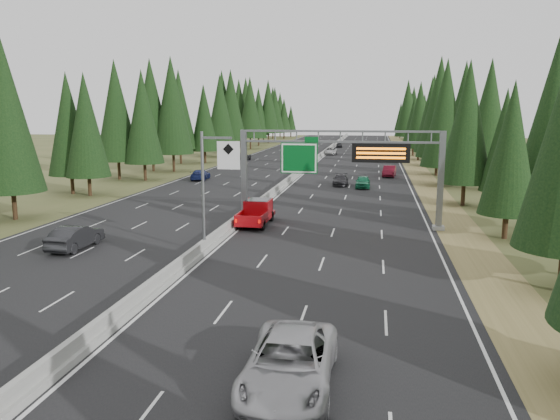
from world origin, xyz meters
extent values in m
cube|color=black|center=(0.00, 80.00, 0.04)|extent=(32.00, 260.00, 0.08)
cube|color=olive|center=(17.80, 80.00, 0.03)|extent=(3.60, 260.00, 0.06)
cube|color=#434F25|center=(-17.80, 80.00, 0.03)|extent=(3.60, 260.00, 0.06)
cube|color=gray|center=(0.00, 80.00, 0.23)|extent=(0.70, 260.00, 0.30)
cube|color=gray|center=(0.00, 80.00, 0.63)|extent=(0.30, 260.00, 0.60)
cube|color=slate|center=(0.35, 35.00, 3.98)|extent=(0.45, 0.45, 7.80)
cube|color=gray|center=(0.35, 35.00, 0.23)|extent=(0.90, 0.90, 0.30)
cube|color=slate|center=(16.20, 35.00, 3.98)|extent=(0.45, 0.45, 7.80)
cube|color=gray|center=(16.20, 35.00, 0.23)|extent=(0.90, 0.90, 0.30)
cube|color=slate|center=(8.28, 35.00, 7.80)|extent=(15.85, 0.35, 0.16)
cube|color=slate|center=(8.28, 35.00, 6.96)|extent=(15.85, 0.35, 0.16)
cube|color=#054C19|center=(5.00, 34.75, 5.63)|extent=(3.00, 0.10, 2.50)
cube|color=silver|center=(5.00, 34.69, 5.63)|extent=(2.85, 0.02, 2.35)
cube|color=#054C19|center=(6.00, 34.75, 7.13)|extent=(1.10, 0.10, 0.45)
cube|color=black|center=(11.50, 34.70, 6.13)|extent=(4.50, 0.40, 1.50)
cube|color=orange|center=(11.50, 34.48, 6.48)|extent=(3.80, 0.02, 0.18)
cube|color=orange|center=(11.50, 34.48, 6.13)|extent=(3.80, 0.02, 0.18)
cube|color=orange|center=(11.50, 34.48, 5.78)|extent=(3.80, 0.02, 0.18)
cylinder|color=slate|center=(0.00, 25.00, 4.08)|extent=(0.20, 0.20, 8.00)
cube|color=gray|center=(0.00, 25.00, 0.18)|extent=(0.50, 0.50, 0.20)
cube|color=slate|center=(1.00, 25.00, 7.68)|extent=(2.00, 0.15, 0.15)
cube|color=silver|center=(1.80, 24.88, 6.58)|extent=(1.50, 0.06, 1.80)
cylinder|color=black|center=(20.76, 32.96, 0.93)|extent=(0.40, 0.40, 1.86)
cone|color=black|center=(20.76, 32.96, 6.75)|extent=(4.19, 4.19, 9.77)
cylinder|color=black|center=(24.36, 35.68, 1.24)|extent=(0.40, 0.40, 2.47)
cone|color=black|center=(24.36, 35.68, 8.97)|extent=(5.56, 5.56, 12.98)
cylinder|color=black|center=(19.92, 47.54, 1.15)|extent=(0.40, 0.40, 2.30)
cone|color=black|center=(19.92, 47.54, 8.35)|extent=(5.18, 5.18, 12.09)
cylinder|color=black|center=(23.04, 45.52, 0.92)|extent=(0.40, 0.40, 1.85)
cone|color=black|center=(23.04, 45.52, 6.70)|extent=(4.16, 4.16, 9.71)
cylinder|color=black|center=(19.53, 62.15, 1.27)|extent=(0.40, 0.40, 2.53)
cone|color=black|center=(19.53, 62.15, 9.18)|extent=(5.70, 5.70, 13.29)
cylinder|color=black|center=(24.23, 59.72, 1.25)|extent=(0.40, 0.40, 2.49)
cone|color=black|center=(24.23, 59.72, 9.03)|extent=(5.61, 5.61, 13.08)
cylinder|color=black|center=(20.06, 74.20, 1.38)|extent=(0.40, 0.40, 2.76)
cone|color=black|center=(20.06, 74.20, 10.02)|extent=(6.22, 6.22, 14.51)
cylinder|color=black|center=(23.30, 72.62, 1.31)|extent=(0.40, 0.40, 2.63)
cone|color=black|center=(23.30, 72.62, 9.53)|extent=(5.91, 5.91, 13.80)
cylinder|color=black|center=(20.33, 88.54, 1.22)|extent=(0.40, 0.40, 2.44)
cone|color=black|center=(20.33, 88.54, 8.85)|extent=(5.49, 5.49, 12.82)
cylinder|color=black|center=(24.64, 85.57, 1.06)|extent=(0.40, 0.40, 2.12)
cone|color=black|center=(24.64, 85.57, 7.68)|extent=(4.77, 4.77, 11.13)
cylinder|color=black|center=(19.28, 99.71, 1.21)|extent=(0.40, 0.40, 2.41)
cone|color=black|center=(19.28, 99.71, 8.75)|extent=(5.43, 5.43, 12.67)
cylinder|color=black|center=(24.99, 98.54, 1.09)|extent=(0.40, 0.40, 2.19)
cone|color=black|center=(24.99, 98.54, 7.92)|extent=(4.92, 4.92, 11.47)
cylinder|color=black|center=(19.05, 111.03, 1.07)|extent=(0.40, 0.40, 2.14)
cone|color=black|center=(19.05, 111.03, 7.77)|extent=(4.82, 4.82, 11.25)
cylinder|color=black|center=(23.39, 114.05, 0.89)|extent=(0.40, 0.40, 1.78)
cone|color=black|center=(23.39, 114.05, 6.44)|extent=(4.00, 4.00, 9.33)
cylinder|color=black|center=(20.99, 127.29, 1.08)|extent=(0.40, 0.40, 2.17)
cone|color=black|center=(20.99, 127.29, 7.86)|extent=(4.88, 4.88, 11.38)
cylinder|color=black|center=(24.13, 124.63, 1.43)|extent=(0.40, 0.40, 2.87)
cone|color=black|center=(24.13, 124.63, 10.40)|extent=(6.45, 6.45, 15.06)
cylinder|color=black|center=(19.17, 140.26, 1.41)|extent=(0.40, 0.40, 2.83)
cone|color=black|center=(19.17, 140.26, 10.26)|extent=(6.37, 6.37, 14.85)
cylinder|color=black|center=(23.44, 140.40, 1.11)|extent=(0.40, 0.40, 2.23)
cone|color=black|center=(23.44, 140.40, 8.08)|extent=(5.01, 5.01, 11.70)
cylinder|color=black|center=(20.94, 154.25, 1.18)|extent=(0.40, 0.40, 2.35)
cone|color=black|center=(20.94, 154.25, 8.54)|extent=(5.30, 5.30, 12.36)
cylinder|color=black|center=(23.07, 151.84, 0.98)|extent=(0.40, 0.40, 1.97)
cone|color=black|center=(23.07, 151.84, 7.12)|extent=(4.42, 4.42, 10.32)
cylinder|color=black|center=(20.32, 164.78, 1.12)|extent=(0.40, 0.40, 2.25)
cone|color=black|center=(20.32, 164.78, 8.14)|extent=(5.05, 5.05, 11.79)
cylinder|color=black|center=(24.10, 163.71, 1.18)|extent=(0.40, 0.40, 2.37)
cone|color=black|center=(24.10, 163.71, 8.58)|extent=(5.32, 5.32, 12.42)
cylinder|color=black|center=(20.99, 179.28, 1.32)|extent=(0.40, 0.40, 2.65)
cone|color=black|center=(20.99, 179.28, 9.59)|extent=(5.95, 5.95, 13.89)
cylinder|color=black|center=(23.06, 177.83, 1.40)|extent=(0.40, 0.40, 2.81)
cone|color=black|center=(23.06, 177.83, 10.18)|extent=(6.32, 6.32, 14.74)
cylinder|color=black|center=(19.67, 192.04, 1.00)|extent=(0.40, 0.40, 2.00)
cone|color=black|center=(19.67, 192.04, 7.26)|extent=(4.51, 4.51, 10.51)
cylinder|color=black|center=(23.16, 191.01, 1.28)|extent=(0.40, 0.40, 2.55)
cone|color=black|center=(23.16, 191.01, 9.26)|extent=(5.74, 5.74, 13.40)
cylinder|color=black|center=(-19.90, 33.28, 1.24)|extent=(0.40, 0.40, 2.48)
cone|color=black|center=(-19.90, 33.28, 8.99)|extent=(5.58, 5.58, 13.03)
cylinder|color=black|center=(-20.42, 47.12, 1.09)|extent=(0.40, 0.40, 2.18)
cone|color=black|center=(-20.42, 47.12, 7.91)|extent=(4.91, 4.91, 11.45)
cylinder|color=black|center=(-23.16, 48.20, 1.10)|extent=(0.40, 0.40, 2.21)
cone|color=black|center=(-23.16, 48.20, 7.99)|extent=(4.96, 4.96, 11.58)
cylinder|color=black|center=(-19.99, 61.27, 1.20)|extent=(0.40, 0.40, 2.39)
cone|color=black|center=(-19.99, 61.27, 8.67)|extent=(5.38, 5.38, 12.56)
cylinder|color=black|center=(-24.02, 61.74, 1.31)|extent=(0.40, 0.40, 2.62)
cone|color=black|center=(-24.02, 61.74, 9.51)|extent=(5.90, 5.90, 13.77)
cylinder|color=black|center=(-20.16, 72.66, 1.42)|extent=(0.40, 0.40, 2.85)
cone|color=black|center=(-20.16, 72.66, 10.32)|extent=(6.40, 6.40, 14.94)
cylinder|color=black|center=(-23.61, 72.77, 1.40)|extent=(0.40, 0.40, 2.80)
cone|color=black|center=(-23.61, 72.77, 10.16)|extent=(6.31, 6.31, 14.72)
cylinder|color=black|center=(-19.72, 87.55, 1.12)|extent=(0.40, 0.40, 2.25)
cone|color=black|center=(-19.72, 87.55, 8.15)|extent=(5.06, 5.06, 11.80)
cylinder|color=black|center=(-23.81, 85.90, 1.34)|extent=(0.40, 0.40, 2.69)
cone|color=black|center=(-23.81, 85.90, 9.75)|extent=(6.05, 6.05, 14.11)
cylinder|color=black|center=(-20.48, 100.74, 1.35)|extent=(0.40, 0.40, 2.71)
cone|color=black|center=(-20.48, 100.74, 9.81)|extent=(6.09, 6.09, 14.20)
cylinder|color=black|center=(-24.11, 101.10, 1.19)|extent=(0.40, 0.40, 2.39)
cone|color=black|center=(-24.11, 101.10, 8.65)|extent=(5.37, 5.37, 12.53)
cylinder|color=black|center=(-20.93, 111.03, 1.49)|extent=(0.40, 0.40, 2.98)
cone|color=black|center=(-20.93, 111.03, 10.81)|extent=(6.71, 6.71, 15.65)
cylinder|color=black|center=(-23.24, 112.03, 1.48)|extent=(0.40, 0.40, 2.96)
cone|color=black|center=(-23.24, 112.03, 10.73)|extent=(6.66, 6.66, 15.54)
cylinder|color=black|center=(-19.90, 125.62, 1.43)|extent=(0.40, 0.40, 2.87)
cone|color=black|center=(-19.90, 125.62, 10.40)|extent=(6.46, 6.46, 15.06)
cylinder|color=black|center=(-23.20, 127.48, 1.40)|extent=(0.40, 0.40, 2.80)
cone|color=black|center=(-23.20, 127.48, 10.15)|extent=(6.30, 6.30, 14.70)
cylinder|color=black|center=(-20.86, 139.96, 1.06)|extent=(0.40, 0.40, 2.12)
cone|color=black|center=(-20.86, 139.96, 7.70)|extent=(4.78, 4.78, 11.15)
cylinder|color=black|center=(-24.00, 138.42, 1.48)|extent=(0.40, 0.40, 2.96)
cone|color=black|center=(-24.00, 138.42, 10.75)|extent=(6.67, 6.67, 15.56)
cylinder|color=black|center=(-20.89, 154.12, 1.50)|extent=(0.40, 0.40, 3.00)
cone|color=black|center=(-20.89, 154.12, 10.89)|extent=(6.76, 6.76, 15.77)
cylinder|color=black|center=(-23.42, 152.10, 1.31)|extent=(0.40, 0.40, 2.63)
cone|color=black|center=(-23.42, 152.10, 9.52)|extent=(5.91, 5.91, 13.79)
cylinder|color=black|center=(-20.58, 163.61, 1.36)|extent=(0.40, 0.40, 2.73)
cone|color=black|center=(-20.58, 163.61, 9.89)|extent=(6.14, 6.14, 14.32)
cylinder|color=black|center=(-24.98, 166.84, 0.89)|extent=(0.40, 0.40, 1.79)
cone|color=black|center=(-24.98, 166.84, 6.47)|extent=(4.02, 4.02, 9.38)
cylinder|color=black|center=(-20.44, 180.31, 1.11)|extent=(0.40, 0.40, 2.23)
cone|color=black|center=(-20.44, 180.31, 8.08)|extent=(5.02, 5.02, 11.70)
cylinder|color=black|center=(-24.23, 179.60, 1.43)|extent=(0.40, 0.40, 2.85)
cone|color=black|center=(-24.23, 179.60, 10.35)|extent=(6.42, 6.42, 14.99)
cylinder|color=black|center=(-19.90, 192.60, 0.92)|extent=(0.40, 0.40, 1.84)
cone|color=black|center=(-19.90, 192.60, 6.68)|extent=(4.15, 4.15, 9.68)
cylinder|color=black|center=(-23.92, 192.41, 1.32)|extent=(0.40, 0.40, 2.63)
cone|color=black|center=(-23.92, 192.41, 9.54)|extent=(5.92, 5.92, 13.82)
imported|color=#A9A8AD|center=(8.41, 8.00, 0.97)|extent=(3.01, 6.41, 1.77)
cylinder|color=black|center=(0.57, 32.40, 0.52)|extent=(0.33, 0.87, 0.87)
cylinder|color=black|center=(2.43, 32.40, 0.52)|extent=(0.33, 0.87, 0.87)
cylinder|color=black|center=(0.57, 36.00, 0.52)|extent=(0.33, 0.87, 0.87)
cylinder|color=black|center=(2.43, 36.00, 0.52)|extent=(0.33, 0.87, 0.87)
cube|color=#9E090F|center=(1.50, 34.25, 0.68)|extent=(2.18, 6.12, 0.33)
cube|color=#9E090F|center=(1.50, 35.24, 1.45)|extent=(2.08, 2.40, 1.20)
cube|color=black|center=(1.50, 35.24, 1.77)|extent=(1.86, 2.08, 0.60)
cube|color=#9E090F|center=(0.46, 32.62, 1.06)|extent=(0.11, 2.62, 0.66)
cube|color=#9E090F|center=(2.54, 32.62, 1.06)|extent=(0.11, 2.62, 0.66)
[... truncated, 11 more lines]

